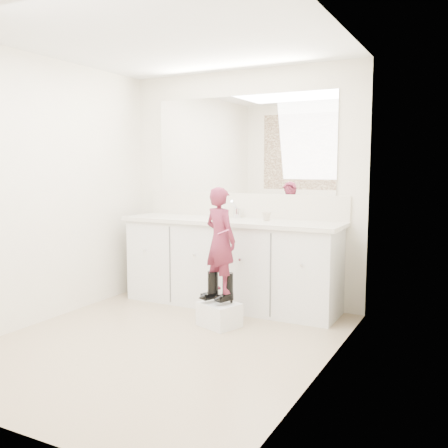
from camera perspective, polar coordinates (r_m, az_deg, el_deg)
The scene contains 17 objects.
floor at distance 4.18m, azimuth -7.04°, elevation -13.31°, with size 3.00×3.00×0.00m, color #938460.
ceiling at distance 4.05m, azimuth -7.55°, elevation 20.57°, with size 3.00×3.00×0.00m, color white.
wall_back at distance 5.24m, azimuth 2.10°, elevation 4.20°, with size 2.60×2.60×0.00m, color beige.
wall_left at distance 4.79m, azimuth -20.21°, elevation 3.58°, with size 3.00×3.00×0.00m, color beige.
wall_right at distance 3.37m, azimuth 11.24°, elevation 2.76°, with size 3.00×3.00×0.00m, color beige.
vanity_cabinet at distance 5.08m, azimuth 0.74°, elevation -4.68°, with size 2.20×0.55×0.85m, color silver.
countertop at distance 5.00m, azimuth 0.67°, elevation 0.30°, with size 2.28×0.58×0.04m, color beige.
backsplash at distance 5.23m, azimuth 2.03°, elevation 2.17°, with size 2.28×0.03×0.25m, color beige.
mirror at distance 5.23m, azimuth 2.07°, elevation 9.02°, with size 2.00×0.02×1.00m, color white.
faucet at distance 5.14m, azimuth 1.50°, elevation 1.25°, with size 0.08×0.08×0.10m, color silver.
cup at distance 4.90m, azimuth 4.88°, elevation 0.88°, with size 0.09×0.09×0.09m, color #BFAF99.
soap_bottle at distance 5.12m, azimuth -0.12°, elevation 1.59°, with size 0.07×0.08×0.16m, color silver.
step_stool at distance 4.51m, azimuth -0.54°, elevation -10.31°, with size 0.33×0.28×0.21m, color silver.
boot_left at distance 4.50m, azimuth -1.27°, elevation -7.15°, with size 0.10×0.18×0.28m, color black, non-canonical shape.
boot_right at distance 4.43m, azimuth 0.44°, elevation -7.36°, with size 0.10×0.18×0.28m, color black, non-canonical shape.
toddler at distance 4.38m, azimuth -0.43°, elevation -1.82°, with size 0.34×0.22×0.93m, color #9E304F.
toothbrush at distance 4.27m, azimuth -0.10°, elevation -0.90°, with size 0.01×0.01×0.14m, color #EB5B98.
Camera 1 is at (2.23, -3.23, 1.42)m, focal length 40.00 mm.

